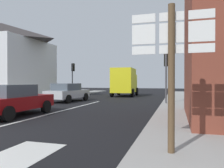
# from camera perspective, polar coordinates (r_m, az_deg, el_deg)

# --- Properties ---
(ground_plane) EXTENTS (80.00, 80.00, 0.00)m
(ground_plane) POSITION_cam_1_polar(r_m,az_deg,el_deg) (16.20, -5.79, -5.10)
(ground_plane) COLOR black
(sidewalk_right) EXTENTS (2.25, 44.00, 0.14)m
(sidewalk_right) POSITION_cam_1_polar(r_m,az_deg,el_deg) (13.04, 16.84, -6.20)
(sidewalk_right) COLOR #9E9B96
(sidewalk_right) RESTS_ON ground
(lane_centre_stripe) EXTENTS (0.16, 12.00, 0.01)m
(lane_centre_stripe) POSITION_cam_1_polar(r_m,az_deg,el_deg) (12.60, -12.66, -6.72)
(lane_centre_stripe) COLOR silver
(lane_centre_stripe) RESTS_ON ground
(lane_turn_arrow) EXTENTS (1.20, 2.20, 0.01)m
(lane_turn_arrow) POSITION_cam_1_polar(r_m,az_deg,el_deg) (5.36, -23.23, -16.82)
(lane_turn_arrow) COLOR silver
(lane_turn_arrow) RESTS_ON ground
(clapboard_house_left) EXTENTS (8.89, 9.31, 7.79)m
(clapboard_house_left) POSITION_cam_1_polar(r_m,az_deg,el_deg) (26.20, -26.47, 5.64)
(clapboard_house_left) COLOR silver
(clapboard_house_left) RESTS_ON ground
(sedan_near) EXTENTS (1.97, 4.20, 1.47)m
(sedan_near) POSITION_cam_1_polar(r_m,az_deg,el_deg) (11.33, -24.24, -3.74)
(sedan_near) COLOR maroon
(sedan_near) RESTS_ON ground
(sedan_far) EXTENTS (2.27, 4.34, 1.47)m
(sedan_far) POSITION_cam_1_polar(r_m,az_deg,el_deg) (18.30, -11.34, -2.07)
(sedan_far) COLOR #B7BABF
(sedan_far) RESTS_ON ground
(delivery_truck) EXTENTS (2.65, 5.08, 3.05)m
(delivery_truck) POSITION_cam_1_polar(r_m,az_deg,el_deg) (24.72, 3.27, 0.69)
(delivery_truck) COLOR yellow
(delivery_truck) RESTS_ON ground
(route_sign_post) EXTENTS (1.66, 0.14, 3.20)m
(route_sign_post) POSITION_cam_1_polar(r_m,az_deg,el_deg) (4.76, 15.04, 5.38)
(route_sign_post) COLOR brown
(route_sign_post) RESTS_ON ground
(traffic_light_far_left) EXTENTS (0.30, 0.49, 3.71)m
(traffic_light_far_left) POSITION_cam_1_polar(r_m,az_deg,el_deg) (25.82, -10.03, 3.12)
(traffic_light_far_left) COLOR #47474C
(traffic_light_far_left) RESTS_ON ground
(traffic_light_near_right) EXTENTS (0.30, 0.49, 3.58)m
(traffic_light_near_right) POSITION_cam_1_polar(r_m,az_deg,el_deg) (15.78, 13.76, 4.37)
(traffic_light_near_right) COLOR #47474C
(traffic_light_near_right) RESTS_ON ground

